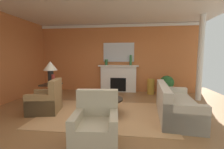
% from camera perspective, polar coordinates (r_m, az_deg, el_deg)
% --- Properties ---
extents(ground_plane, '(9.10, 9.10, 0.00)m').
position_cam_1_polar(ground_plane, '(4.44, -3.10, -14.51)').
color(ground_plane, olive).
extents(wall_fireplace, '(7.60, 0.12, 3.06)m').
position_cam_1_polar(wall_fireplace, '(7.36, 1.33, 5.91)').
color(wall_fireplace, '#CC723D').
rests_on(wall_fireplace, ground_plane).
extents(ceiling_panel, '(7.60, 6.96, 0.06)m').
position_cam_1_polar(ceiling_panel, '(4.70, -2.63, 25.05)').
color(ceiling_panel, white).
extents(crown_moulding, '(7.60, 0.08, 0.12)m').
position_cam_1_polar(crown_moulding, '(7.42, 1.29, 17.17)').
color(crown_moulding, white).
extents(area_rug, '(3.49, 2.35, 0.01)m').
position_cam_1_polar(area_rug, '(4.53, -2.66, -14.02)').
color(area_rug, tan).
rests_on(area_rug, ground_plane).
extents(fireplace, '(1.80, 0.35, 1.22)m').
position_cam_1_polar(fireplace, '(7.21, 2.30, -1.71)').
color(fireplace, white).
rests_on(fireplace, ground_plane).
extents(mantel_mirror, '(1.40, 0.04, 0.85)m').
position_cam_1_polar(mantel_mirror, '(7.26, 2.43, 7.99)').
color(mantel_mirror, silver).
extents(sofa, '(1.09, 2.18, 0.85)m').
position_cam_1_polar(sofa, '(4.57, 21.66, -10.41)').
color(sofa, beige).
rests_on(sofa, ground_plane).
extents(armchair_near_window, '(0.94, 0.94, 0.95)m').
position_cam_1_polar(armchair_near_window, '(4.95, -22.64, -9.08)').
color(armchair_near_window, '#9E7A4C').
rests_on(armchair_near_window, ground_plane).
extents(armchair_facing_fireplace, '(0.87, 0.87, 0.95)m').
position_cam_1_polar(armchair_facing_fireplace, '(3.03, -5.86, -18.52)').
color(armchair_facing_fireplace, '#C1B293').
rests_on(armchair_facing_fireplace, ground_plane).
extents(coffee_table, '(1.00, 1.00, 0.45)m').
position_cam_1_polar(coffee_table, '(4.42, -2.68, -10.01)').
color(coffee_table, '#2D2319').
rests_on(coffee_table, ground_plane).
extents(side_table, '(0.56, 0.56, 0.70)m').
position_cam_1_polar(side_table, '(5.62, -21.01, -6.23)').
color(side_table, '#2D2319').
rests_on(side_table, ground_plane).
extents(table_lamp, '(0.44, 0.44, 0.75)m').
position_cam_1_polar(table_lamp, '(5.51, -21.34, 2.19)').
color(table_lamp, black).
rests_on(table_lamp, side_table).
extents(vase_tall_corner, '(0.30, 0.30, 0.65)m').
position_cam_1_polar(vase_tall_corner, '(6.98, 13.82, -4.23)').
color(vase_tall_corner, '#B7892D').
rests_on(vase_tall_corner, ground_plane).
extents(vase_on_side_table, '(0.11, 0.11, 0.33)m').
position_cam_1_polar(vase_on_side_table, '(5.37, -20.39, -1.75)').
color(vase_on_side_table, '#9E3328').
rests_on(vase_on_side_table, side_table).
extents(vase_mantel_left, '(0.13, 0.13, 0.26)m').
position_cam_1_polar(vase_mantel_left, '(7.16, -2.10, 4.44)').
color(vase_mantel_left, '#33703D').
rests_on(vase_mantel_left, fireplace).
extents(vase_mantel_right, '(0.11, 0.11, 0.45)m').
position_cam_1_polar(vase_mantel_right, '(7.07, 6.77, 5.17)').
color(vase_mantel_right, '#33703D').
rests_on(vase_mantel_right, fireplace).
extents(book_red_cover, '(0.25, 0.23, 0.05)m').
position_cam_1_polar(book_red_cover, '(4.39, -4.99, -8.26)').
color(book_red_cover, maroon).
rests_on(book_red_cover, coffee_table).
extents(book_art_folio, '(0.25, 0.23, 0.03)m').
position_cam_1_polar(book_art_folio, '(4.21, -2.36, -8.29)').
color(book_art_folio, maroon).
rests_on(book_art_folio, coffee_table).
extents(potted_plant, '(0.56, 0.56, 0.83)m').
position_cam_1_polar(potted_plant, '(6.79, 19.15, -3.26)').
color(potted_plant, '#333333').
rests_on(potted_plant, ground_plane).
extents(column_white, '(0.20, 0.20, 3.06)m').
position_cam_1_polar(column_white, '(6.54, 29.26, 5.07)').
color(column_white, white).
rests_on(column_white, ground_plane).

